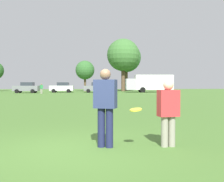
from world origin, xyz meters
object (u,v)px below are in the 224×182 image
Objects in this scene: player_thrower at (105,103)px; parked_car_mid_right at (96,87)px; bystander_far_jogger at (41,88)px; frisbee at (136,110)px; parked_car_mid_left at (27,88)px; parked_car_center at (62,87)px; box_truck at (150,83)px; player_defender at (168,110)px.

player_thrower is 0.42× the size of parked_car_mid_right.
parked_car_mid_right is at bearing 31.58° from bystander_far_jogger.
parked_car_mid_left is at bearing 105.12° from frisbee.
bystander_far_jogger is (-7.36, 36.81, -0.12)m from player_thrower.
box_truck is (15.97, -0.60, 0.83)m from parked_car_center.
parked_car_center is at bearing 177.83° from box_truck.
box_truck reaches higher than bystander_far_jogger.
parked_car_center is (5.77, 2.11, 0.00)m from parked_car_mid_left.
player_defender is 42.21m from parked_car_mid_right.
parked_car_mid_left is (-12.01, 41.36, 0.06)m from player_defender.
parked_car_center reaches higher than player_thrower.
parked_car_center is (-5.45, 43.64, 0.04)m from frisbee.
frisbee is (-0.79, -0.17, 0.02)m from player_defender.
parked_car_mid_left and parked_car_mid_right have the same top height.
player_thrower is 42.15m from parked_car_mid_right.
box_truck is at bearing 77.21° from player_defender.
parked_car_mid_left reaches higher than frisbee.
player_defender is 0.36× the size of parked_car_mid_right.
frisbee is (0.66, -0.25, -0.13)m from player_thrower.
player_defender is at bearing -81.83° from parked_car_center.
player_defender is at bearing -89.79° from parked_car_mid_right.
bystander_far_jogger is at bearing 102.21° from frisbee.
box_truck is 5.47× the size of bystander_far_jogger.
parked_car_mid_left is at bearing 106.20° from player_defender.
player_thrower is at bearing -91.76° from parked_car_mid_right.
parked_car_center is (-6.24, 43.47, 0.06)m from player_defender.
parked_car_mid_right is (0.63, 42.37, 0.04)m from frisbee.
frisbee is 0.06× the size of parked_car_center.
parked_car_mid_right is at bearing 89.15° from frisbee.
parked_car_mid_right is (11.85, 0.85, 0.00)m from parked_car_mid_left.
parked_car_mid_left is at bearing -159.90° from parked_car_center.
player_thrower is at bearing -75.65° from parked_car_mid_left.
bystander_far_jogger is (-8.02, 37.05, 0.01)m from frisbee.
box_truck is at bearing 3.83° from parked_car_mid_right.
player_defender is at bearing -76.57° from bystander_far_jogger.
player_defender is 43.07m from parked_car_mid_left.
frisbee is at bearing -167.94° from player_defender.
parked_car_mid_right is 9.95m from box_truck.
parked_car_center is 7.07m from bystander_far_jogger.
parked_car_mid_left is 5.50m from bystander_far_jogger.
parked_car_mid_left reaches higher than bystander_far_jogger.
player_thrower is 42.61m from parked_car_mid_left.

